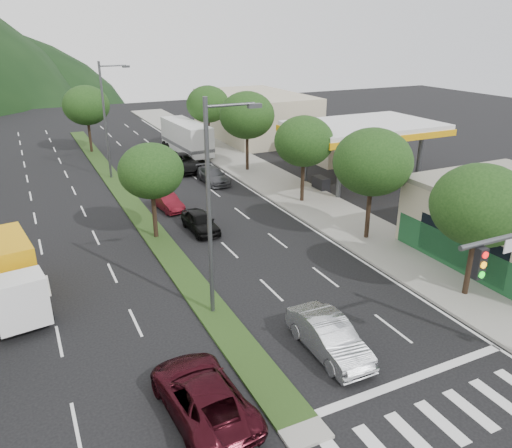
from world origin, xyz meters
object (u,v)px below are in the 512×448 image
tree_r_d (247,115)px  tree_med_near (151,171)px  tree_r_b (373,162)px  streetlight_mid (107,115)px  car_queue_d (182,163)px  car_queue_a (200,222)px  streetlight_near (213,200)px  sedan_silver (329,337)px  tree_r_e (208,104)px  motorhome (186,137)px  car_queue_c (168,202)px  box_truck (10,277)px  car_queue_e (143,154)px  tree_r_a (480,205)px  tree_r_c (304,141)px  tree_med_far (86,105)px  car_queue_b (213,176)px  suv_maroon (202,395)px

tree_r_d → tree_med_near: 16.99m
tree_r_b → streetlight_mid: 24.09m
car_queue_d → car_queue_a: bearing=-104.0°
tree_r_d → streetlight_near: streetlight_near is taller
streetlight_near → sedan_silver: 7.54m
tree_r_e → motorhome: (-3.00, -1.27, -3.07)m
tree_med_near → car_queue_c: tree_med_near is taller
streetlight_near → box_truck: streetlight_near is taller
tree_r_d → car_queue_e: tree_r_d is taller
sedan_silver → tree_med_near: bearing=102.7°
sedan_silver → car_queue_c: (-0.98, 19.79, -0.17)m
tree_r_a → motorhome: bearing=94.9°
tree_r_d → box_truck: tree_r_d is taller
tree_r_b → streetlight_mid: bearing=119.3°
tree_r_a → streetlight_mid: 31.32m
tree_r_c → car_queue_c: size_ratio=1.80×
tree_med_far → motorhome: 10.90m
tree_med_near → box_truck: (-8.41, -5.06, -2.93)m
streetlight_near → car_queue_b: streetlight_near is taller
tree_r_c → tree_med_far: 26.83m
streetlight_near → motorhome: 32.19m
tree_r_c → streetlight_near: bearing=-134.5°
car_queue_e → suv_maroon: bearing=-95.3°
car_queue_a → car_queue_e: (1.15, 20.00, 0.07)m
car_queue_c → car_queue_d: car_queue_d is taller
tree_med_near → box_truck: size_ratio=0.90×
streetlight_mid → sedan_silver: size_ratio=2.16×
tree_r_d → car_queue_a: (-9.05, -12.18, -4.50)m
car_queue_e → box_truck: size_ratio=0.66×
car_queue_c → car_queue_e: bearing=75.4°
tree_r_c → tree_r_e: (0.00, 20.00, 0.14)m
tree_r_d → car_queue_e: 11.96m
tree_med_near → motorhome: bearing=66.5°
tree_r_d → car_queue_b: tree_r_d is taller
tree_med_near → sedan_silver: tree_med_near is taller
tree_r_e → car_queue_b: 13.59m
car_queue_a → car_queue_d: car_queue_d is taller
tree_r_b → car_queue_c: (-9.78, 10.82, -4.44)m
streetlight_near → motorhome: streetlight_near is taller
car_queue_b → car_queue_e: bearing=109.0°
tree_med_near → motorhome: tree_med_near is taller
car_queue_a → car_queue_d: size_ratio=0.72×
car_queue_b → car_queue_c: car_queue_b is taller
box_truck → car_queue_e: bearing=-124.6°
tree_med_far → streetlight_mid: bearing=-88.9°
streetlight_mid → motorhome: size_ratio=1.11×
car_queue_c → motorhome: size_ratio=0.40×
tree_r_d → streetlight_mid: 12.18m
tree_r_d → box_truck: size_ratio=1.07×
tree_r_c → tree_med_far: size_ratio=0.93×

